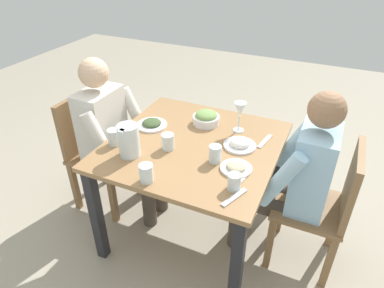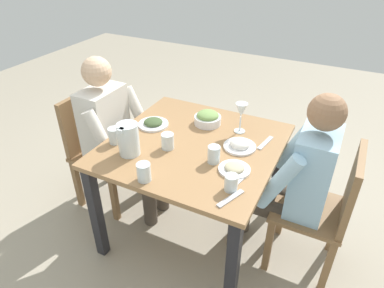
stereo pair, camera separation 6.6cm
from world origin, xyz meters
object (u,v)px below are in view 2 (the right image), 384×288
at_px(water_pitcher, 129,139).
at_px(water_glass_near_left, 115,136).
at_px(wine_glass, 241,112).
at_px(water_glass_center, 214,154).
at_px(plate_beans, 234,168).
at_px(water_glass_far_left, 144,172).
at_px(plate_dolmas, 153,123).
at_px(water_glass_by_pitcher, 168,141).
at_px(chair_near, 326,207).
at_px(plate_yoghurt, 240,145).
at_px(chair_far, 96,144).
at_px(diner_near, 294,177).
at_px(diner_far, 116,134).
at_px(water_glass_near_right, 231,183).
at_px(salad_bowl, 208,118).
at_px(dining_table, 194,158).

xyz_separation_m(water_pitcher, water_glass_near_left, (0.05, 0.15, -0.05)).
bearing_deg(water_glass_near_left, wine_glass, -53.52).
bearing_deg(water_pitcher, water_glass_center, -73.44).
height_order(plate_beans, water_glass_far_left, water_glass_far_left).
bearing_deg(plate_dolmas, water_glass_by_pitcher, -131.12).
xyz_separation_m(water_glass_far_left, wine_glass, (0.68, -0.27, 0.09)).
height_order(chair_near, plate_yoghurt, chair_near).
relative_size(chair_near, chair_far, 1.00).
bearing_deg(plate_beans, water_glass_by_pitcher, 85.76).
bearing_deg(chair_far, chair_near, -87.66).
bearing_deg(plate_yoghurt, diner_near, -90.03).
height_order(diner_far, water_pitcher, diner_far).
bearing_deg(water_glass_far_left, water_glass_by_pitcher, 7.66).
relative_size(chair_far, diner_far, 0.74).
relative_size(chair_far, water_glass_center, 8.65).
bearing_deg(chair_far, water_glass_near_right, -105.23).
height_order(plate_dolmas, water_glass_center, water_glass_center).
bearing_deg(diner_near, plate_yoghurt, 89.97).
height_order(water_glass_by_pitcher, water_glass_far_left, water_glass_far_left).
distance_m(chair_far, plate_beans, 1.16).
relative_size(plate_beans, wine_glass, 0.88).
xyz_separation_m(water_pitcher, plate_beans, (0.11, -0.59, -0.08)).
bearing_deg(water_glass_near_left, water_glass_far_left, -122.09).
distance_m(diner_far, water_glass_by_pitcher, 0.53).
relative_size(diner_near, wine_glass, 5.88).
xyz_separation_m(chair_far, diner_near, (0.07, -1.40, 0.15)).
height_order(salad_bowl, plate_beans, salad_bowl).
height_order(diner_near, water_glass_by_pitcher, diner_near).
bearing_deg(water_glass_by_pitcher, diner_near, -74.76).
bearing_deg(water_glass_near_right, water_glass_by_pitcher, 68.10).
bearing_deg(water_glass_near_right, chair_far, 74.77).
distance_m(dining_table, water_glass_far_left, 0.46).
height_order(chair_near, water_glass_far_left, chair_near).
relative_size(water_glass_near_left, water_glass_near_right, 1.14).
relative_size(diner_near, plate_beans, 6.70).
xyz_separation_m(chair_far, plate_beans, (-0.16, -1.12, 0.26)).
bearing_deg(water_glass_far_left, diner_far, 50.31).
relative_size(dining_table, water_glass_far_left, 10.17).
relative_size(diner_far, water_glass_near_right, 13.39).
bearing_deg(plate_dolmas, water_pitcher, -170.49).
relative_size(chair_near, plate_dolmas, 4.33).
height_order(diner_far, water_glass_center, diner_far).
bearing_deg(water_glass_by_pitcher, diner_far, 75.31).
distance_m(water_glass_center, water_glass_far_left, 0.40).
xyz_separation_m(plate_yoghurt, water_glass_far_left, (-0.51, 0.33, 0.03)).
height_order(chair_near, salad_bowl, chair_near).
bearing_deg(salad_bowl, plate_beans, -139.84).
bearing_deg(chair_near, plate_yoghurt, 89.98).
bearing_deg(chair_near, dining_table, 95.62).
distance_m(water_glass_far_left, water_glass_near_right, 0.44).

